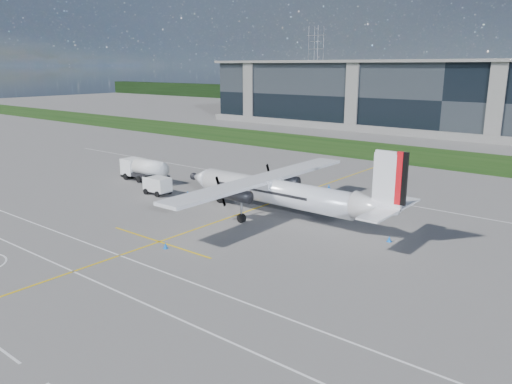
% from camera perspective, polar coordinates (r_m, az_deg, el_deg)
% --- Properties ---
extents(ground, '(400.00, 400.00, 0.00)m').
position_cam_1_polar(ground, '(80.66, 13.15, 3.63)').
color(ground, '#5B5856').
rests_on(ground, ground).
extents(grass_strip, '(400.00, 18.00, 0.04)m').
position_cam_1_polar(grass_strip, '(87.84, 15.44, 4.35)').
color(grass_strip, '#15380F').
rests_on(grass_strip, ground).
extents(terminal_building, '(120.00, 20.00, 15.00)m').
position_cam_1_polar(terminal_building, '(116.98, 22.08, 9.87)').
color(terminal_building, black).
rests_on(terminal_building, ground).
extents(pylon_west, '(9.00, 4.60, 30.00)m').
position_cam_1_polar(pylon_west, '(214.52, 6.82, 14.32)').
color(pylon_west, gray).
rests_on(pylon_west, ground).
extents(yellow_taxiway_centerline, '(0.20, 70.00, 0.01)m').
position_cam_1_polar(yellow_taxiway_centerline, '(53.91, 2.01, -1.17)').
color(yellow_taxiway_centerline, yellow).
rests_on(yellow_taxiway_centerline, ground).
extents(white_lane_line, '(90.00, 0.15, 0.01)m').
position_cam_1_polar(white_lane_line, '(40.93, -22.38, -7.36)').
color(white_lane_line, white).
rests_on(white_lane_line, ground).
extents(turboprop_aircraft, '(24.64, 25.56, 7.67)m').
position_cam_1_polar(turboprop_aircraft, '(47.85, 3.01, 1.56)').
color(turboprop_aircraft, white).
rests_on(turboprop_aircraft, ground).
extents(fuel_tanker_truck, '(7.57, 2.46, 2.84)m').
position_cam_1_polar(fuel_tanker_truck, '(65.48, -12.91, 2.51)').
color(fuel_tanker_truck, white).
rests_on(fuel_tanker_truck, ground).
extents(baggage_tug, '(3.32, 1.99, 1.99)m').
position_cam_1_polar(baggage_tug, '(58.14, -11.20, 0.71)').
color(baggage_tug, silver).
rests_on(baggage_tug, ground).
extents(ground_crew_person, '(0.75, 0.91, 1.95)m').
position_cam_1_polar(ground_crew_person, '(59.23, -12.12, 0.89)').
color(ground_crew_person, '#F25907').
rests_on(ground_crew_person, ground).
extents(safety_cone_portwing, '(0.36, 0.36, 0.50)m').
position_cam_1_polar(safety_cone_portwing, '(41.08, -10.30, -6.03)').
color(safety_cone_portwing, blue).
rests_on(safety_cone_portwing, ground).
extents(safety_cone_tail, '(0.36, 0.36, 0.50)m').
position_cam_1_polar(safety_cone_tail, '(43.38, 14.98, -5.19)').
color(safety_cone_tail, blue).
rests_on(safety_cone_tail, ground).
extents(safety_cone_nose_stbd, '(0.36, 0.36, 0.50)m').
position_cam_1_polar(safety_cone_nose_stbd, '(56.76, -4.81, -0.17)').
color(safety_cone_nose_stbd, blue).
rests_on(safety_cone_nose_stbd, ground).
extents(safety_cone_stbdwing, '(0.36, 0.36, 0.50)m').
position_cam_1_polar(safety_cone_stbdwing, '(60.47, 8.33, 0.63)').
color(safety_cone_stbdwing, blue).
rests_on(safety_cone_stbdwing, ground).
extents(safety_cone_nose_port, '(0.36, 0.36, 0.50)m').
position_cam_1_polar(safety_cone_nose_port, '(55.57, -7.78, -0.56)').
color(safety_cone_nose_port, blue).
rests_on(safety_cone_nose_port, ground).
extents(safety_cone_fwd, '(0.36, 0.36, 0.50)m').
position_cam_1_polar(safety_cone_fwd, '(57.30, -7.81, -0.11)').
color(safety_cone_fwd, blue).
rests_on(safety_cone_fwd, ground).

